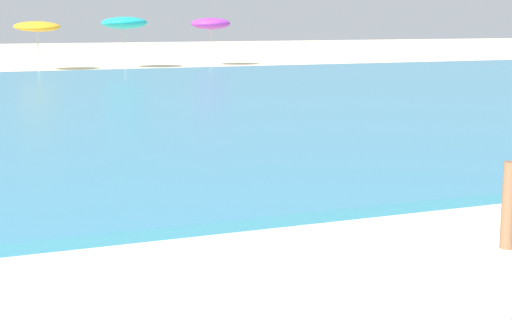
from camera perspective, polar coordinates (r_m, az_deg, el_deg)
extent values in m
cylinder|color=brown|center=(5.58, 17.39, -3.06)|extent=(0.10, 0.10, 0.58)
cylinder|color=beige|center=(38.92, -15.08, 7.52)|extent=(0.05, 0.05, 1.96)
ellipsoid|color=#F4A31E|center=(38.90, -15.15, 9.05)|extent=(2.10, 2.13, 0.60)
cylinder|color=beige|center=(40.01, -9.21, 7.88)|extent=(0.05, 0.05, 2.09)
ellipsoid|color=#19ADB2|center=(39.99, -9.25, 9.50)|extent=(2.21, 2.23, 0.66)
cylinder|color=beige|center=(41.84, -3.20, 8.04)|extent=(0.05, 0.05, 2.05)
ellipsoid|color=purple|center=(41.82, -3.22, 9.56)|extent=(2.02, 2.02, 0.59)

